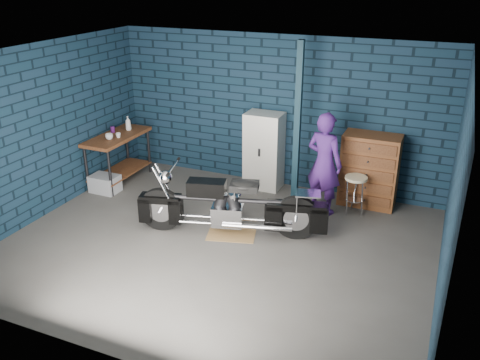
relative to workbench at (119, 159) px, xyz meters
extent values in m
plane|color=#4A4845|center=(2.68, -1.41, -0.46)|extent=(6.00, 6.00, 0.00)
cube|color=#102636|center=(2.68, 1.09, 0.90)|extent=(6.00, 0.02, 2.70)
cube|color=#102636|center=(-0.32, -1.41, 0.90)|extent=(0.02, 5.00, 2.70)
cube|color=#102636|center=(5.68, -1.41, 0.90)|extent=(0.02, 5.00, 2.70)
cube|color=silver|center=(2.68, -1.41, 2.25)|extent=(6.00, 5.00, 0.02)
cube|color=#112A37|center=(3.23, 0.54, 0.90)|extent=(0.10, 0.10, 2.70)
cube|color=brown|center=(0.00, 0.00, 0.00)|extent=(0.60, 1.40, 0.91)
cube|color=olive|center=(2.73, -1.03, -0.45)|extent=(0.83, 0.71, 0.01)
imported|color=#471E74|center=(3.78, 0.26, 0.39)|extent=(0.71, 0.57, 1.68)
cube|color=gray|center=(0.02, -0.50, -0.30)|extent=(0.49, 0.35, 0.31)
cube|color=silver|center=(2.55, 0.82, 0.24)|extent=(0.65, 0.46, 1.39)
cube|color=brown|center=(4.42, 0.82, 0.16)|extent=(0.92, 0.51, 1.23)
imported|color=beige|center=(0.03, -0.25, 0.51)|extent=(0.16, 0.16, 0.11)
imported|color=beige|center=(0.12, -0.11, 0.50)|extent=(0.11, 0.11, 0.09)
cylinder|color=#571A69|center=(-0.17, 0.12, 0.51)|extent=(0.10, 0.10, 0.11)
imported|color=gray|center=(0.03, 0.34, 0.59)|extent=(0.11, 0.11, 0.27)
camera|label=1|loc=(5.50, -7.20, 3.31)|focal=38.00mm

